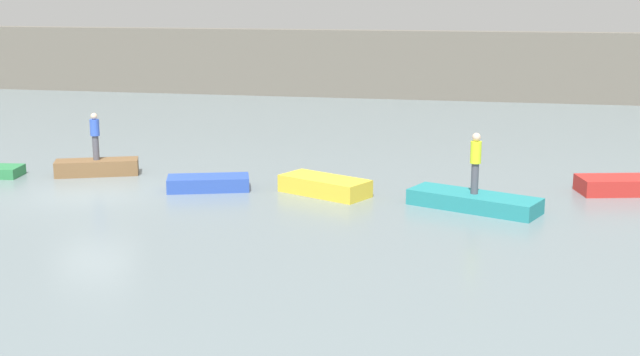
% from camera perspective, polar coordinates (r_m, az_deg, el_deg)
% --- Properties ---
extents(ground_plane, '(120.00, 120.00, 0.00)m').
position_cam_1_polar(ground_plane, '(28.20, -15.04, -1.02)').
color(ground_plane, slate).
extents(embankment_wall, '(80.00, 1.20, 3.94)m').
position_cam_1_polar(embankment_wall, '(51.77, -2.44, 7.71)').
color(embankment_wall, '#666056').
rests_on(embankment_wall, ground_plane).
extents(rowboat_brown, '(2.96, 1.88, 0.54)m').
position_cam_1_polar(rowboat_brown, '(30.89, -14.66, 0.69)').
color(rowboat_brown, brown).
rests_on(rowboat_brown, ground_plane).
extents(rowboat_blue, '(2.83, 1.85, 0.45)m').
position_cam_1_polar(rowboat_blue, '(27.93, -7.46, -0.34)').
color(rowboat_blue, '#2B4CAD').
rests_on(rowboat_blue, ground_plane).
extents(rowboat_yellow, '(3.12, 2.37, 0.55)m').
position_cam_1_polar(rowboat_yellow, '(27.10, 0.31, -0.53)').
color(rowboat_yellow, gold).
rests_on(rowboat_yellow, ground_plane).
extents(rowboat_teal, '(4.07, 2.64, 0.47)m').
position_cam_1_polar(rowboat_teal, '(25.74, 10.23, -1.54)').
color(rowboat_teal, teal).
rests_on(rowboat_teal, ground_plane).
extents(rowboat_red, '(3.86, 2.15, 0.52)m').
position_cam_1_polar(rowboat_red, '(29.10, 20.33, -0.44)').
color(rowboat_red, red).
rests_on(rowboat_red, ground_plane).
extents(person_hiviz_shirt, '(0.32, 0.32, 1.82)m').
position_cam_1_polar(person_hiviz_shirt, '(25.46, 10.34, 1.21)').
color(person_hiviz_shirt, '#4C4C56').
rests_on(person_hiviz_shirt, rowboat_teal).
extents(person_blue_shirt, '(0.32, 0.32, 1.65)m').
position_cam_1_polar(person_blue_shirt, '(30.67, -14.78, 2.86)').
color(person_blue_shirt, '#4C4C56').
rests_on(person_blue_shirt, rowboat_brown).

